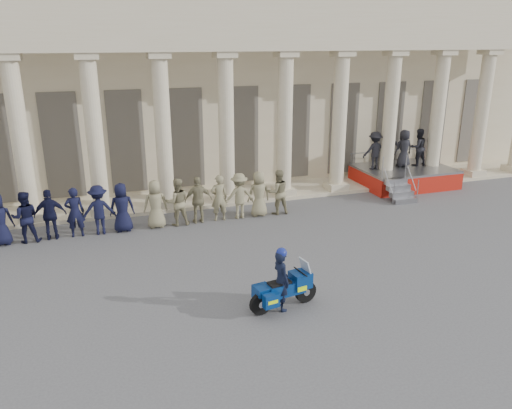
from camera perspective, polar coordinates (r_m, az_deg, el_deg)
The scene contains 6 objects.
ground at distance 14.21m, azimuth 0.36°, elevation -9.97°, with size 90.00×90.00×0.00m, color #4A4A4D.
building at distance 26.97m, azimuth -10.11°, elevation 13.38°, with size 40.00×12.50×9.00m.
officer_rank at distance 18.82m, azimuth -20.49°, elevation -0.88°, with size 16.62×0.69×1.83m.
reviewing_stand at distance 24.85m, azimuth 16.23°, elevation 5.35°, with size 4.36×4.15×2.67m.
motorcycle at distance 13.22m, azimuth 3.27°, elevation -9.61°, with size 1.97×0.91×1.27m.
rider at distance 13.02m, azimuth 2.88°, elevation -8.50°, with size 0.49×0.66×1.74m.
Camera 1 is at (-4.07, -11.83, 6.75)m, focal length 35.00 mm.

